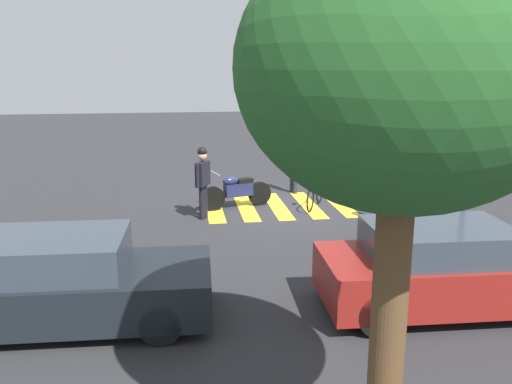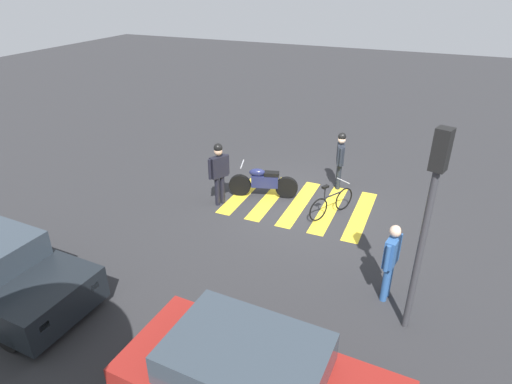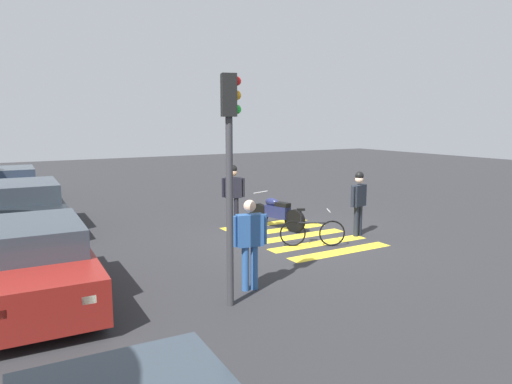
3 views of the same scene
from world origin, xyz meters
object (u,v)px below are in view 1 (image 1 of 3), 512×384
(officer_on_foot, at_px, (203,177))
(car_black_suv, at_px, (56,282))
(leaning_bicycle, at_px, (315,194))
(car_maroon_wagon, at_px, (447,269))
(police_motorcycle, at_px, (237,191))
(pedestrian_bystander, at_px, (429,195))
(traffic_light_pole, at_px, (471,124))
(officer_by_motorcycle, at_px, (294,159))

(officer_on_foot, height_order, car_black_suv, officer_on_foot)
(leaning_bicycle, distance_m, car_maroon_wagon, 6.54)
(car_maroon_wagon, height_order, car_black_suv, car_maroon_wagon)
(police_motorcycle, height_order, car_black_suv, car_black_suv)
(police_motorcycle, height_order, pedestrian_bystander, pedestrian_bystander)
(officer_on_foot, relative_size, car_black_suv, 0.40)
(officer_on_foot, bearing_deg, traffic_light_pole, 151.98)
(leaning_bicycle, xyz_separation_m, car_black_suv, (5.68, 6.12, 0.30))
(car_maroon_wagon, distance_m, car_black_suv, 6.22)
(officer_on_foot, distance_m, car_maroon_wagon, 6.94)
(car_black_suv, bearing_deg, car_maroon_wagon, 176.40)
(pedestrian_bystander, distance_m, traffic_light_pole, 1.87)
(pedestrian_bystander, relative_size, traffic_light_pole, 0.44)
(leaning_bicycle, bearing_deg, officer_by_motorcycle, -82.56)
(leaning_bicycle, relative_size, officer_by_motorcycle, 0.82)
(leaning_bicycle, relative_size, traffic_light_pole, 0.38)
(police_motorcycle, bearing_deg, officer_on_foot, 43.85)
(police_motorcycle, height_order, officer_by_motorcycle, officer_by_motorcycle)
(police_motorcycle, distance_m, officer_on_foot, 1.51)
(car_maroon_wagon, height_order, traffic_light_pole, traffic_light_pole)
(officer_by_motorcycle, xyz_separation_m, car_black_suv, (5.45, 7.90, -0.39))
(officer_on_foot, distance_m, officer_by_motorcycle, 3.79)
(car_maroon_wagon, bearing_deg, pedestrian_bystander, -111.30)
(officer_by_motorcycle, relative_size, traffic_light_pole, 0.46)
(officer_by_motorcycle, bearing_deg, car_maroon_wagon, 95.24)
(leaning_bicycle, xyz_separation_m, traffic_light_pole, (-2.41, 3.60, 2.32))
(traffic_light_pole, bearing_deg, car_black_suv, 17.32)
(car_maroon_wagon, bearing_deg, officer_on_foot, -57.95)
(officer_by_motorcycle, xyz_separation_m, pedestrian_bystander, (-2.15, 4.72, -0.05))
(police_motorcycle, xyz_separation_m, car_maroon_wagon, (-2.69, 6.81, 0.23))
(police_motorcycle, xyz_separation_m, traffic_light_pole, (-4.58, 3.90, 2.22))
(officer_on_foot, bearing_deg, car_maroon_wagon, 122.05)
(leaning_bicycle, height_order, pedestrian_bystander, pedestrian_bystander)
(police_motorcycle, relative_size, traffic_light_pole, 0.51)
(police_motorcycle, bearing_deg, pedestrian_bystander, 141.54)
(pedestrian_bystander, bearing_deg, car_maroon_wagon, 68.70)
(car_maroon_wagon, bearing_deg, car_black_suv, -3.60)
(leaning_bicycle, bearing_deg, pedestrian_bystander, 123.12)
(car_maroon_wagon, relative_size, car_black_suv, 0.90)
(car_maroon_wagon, xyz_separation_m, car_black_suv, (6.21, -0.39, -0.02))
(car_black_suv, relative_size, traffic_light_pole, 1.18)
(officer_on_foot, relative_size, pedestrian_bystander, 1.08)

